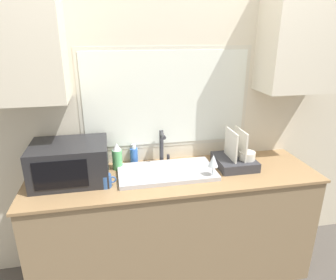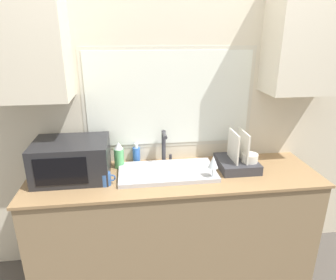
# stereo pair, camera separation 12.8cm
# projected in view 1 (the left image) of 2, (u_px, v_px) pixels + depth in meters

# --- Properties ---
(countertop) EXTENTS (2.10, 0.61, 0.89)m
(countertop) POSITION_uv_depth(u_px,v_px,m) (174.00, 225.00, 2.33)
(countertop) COLOR #8C7251
(countertop) RESTS_ON ground_plane
(wall_back) EXTENTS (6.00, 0.38, 2.60)m
(wall_back) POSITION_uv_depth(u_px,v_px,m) (167.00, 94.00, 2.25)
(wall_back) COLOR beige
(wall_back) RESTS_ON ground_plane
(sink_basin) EXTENTS (0.70, 0.37, 0.03)m
(sink_basin) POSITION_uv_depth(u_px,v_px,m) (167.00, 172.00, 2.18)
(sink_basin) COLOR #B2B2B7
(sink_basin) RESTS_ON countertop
(faucet) EXTENTS (0.08, 0.14, 0.26)m
(faucet) POSITION_uv_depth(u_px,v_px,m) (162.00, 145.00, 2.31)
(faucet) COLOR #333338
(faucet) RESTS_ON countertop
(microwave) EXTENTS (0.51, 0.38, 0.27)m
(microwave) POSITION_uv_depth(u_px,v_px,m) (70.00, 162.00, 2.05)
(microwave) COLOR #232326
(microwave) RESTS_ON countertop
(dish_rack) EXTENTS (0.28, 0.31, 0.29)m
(dish_rack) POSITION_uv_depth(u_px,v_px,m) (236.00, 159.00, 2.28)
(dish_rack) COLOR #333338
(dish_rack) RESTS_ON countertop
(spray_bottle) EXTENTS (0.07, 0.07, 0.21)m
(spray_bottle) POSITION_uv_depth(u_px,v_px,m) (117.00, 157.00, 2.23)
(spray_bottle) COLOR #59B266
(spray_bottle) RESTS_ON countertop
(soap_bottle) EXTENTS (0.06, 0.06, 0.16)m
(soap_bottle) POSITION_uv_depth(u_px,v_px,m) (134.00, 155.00, 2.34)
(soap_bottle) COLOR blue
(soap_bottle) RESTS_ON countertop
(mug_near_sink) EXTENTS (0.11, 0.08, 0.09)m
(mug_near_sink) POSITION_uv_depth(u_px,v_px,m) (106.00, 181.00, 1.99)
(mug_near_sink) COLOR #335999
(mug_near_sink) RESTS_ON countertop
(wine_glass) EXTENTS (0.07, 0.07, 0.18)m
(wine_glass) POSITION_uv_depth(u_px,v_px,m) (213.00, 161.00, 2.06)
(wine_glass) COLOR silver
(wine_glass) RESTS_ON countertop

